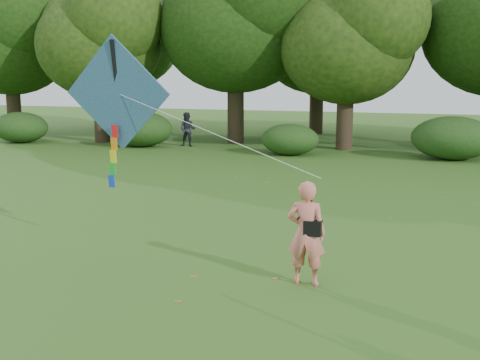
% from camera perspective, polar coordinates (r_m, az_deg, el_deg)
% --- Properties ---
extents(ground, '(100.00, 100.00, 0.00)m').
position_cam_1_polar(ground, '(10.46, 2.53, -10.30)').
color(ground, '#265114').
rests_on(ground, ground).
extents(man_kite_flyer, '(0.68, 0.46, 1.84)m').
position_cam_1_polar(man_kite_flyer, '(10.48, 6.31, -5.03)').
color(man_kite_flyer, '#E07569').
rests_on(man_kite_flyer, ground).
extents(bystander_left, '(0.92, 0.75, 1.74)m').
position_cam_1_polar(bystander_left, '(30.78, -5.00, 4.79)').
color(bystander_left, '#242631').
rests_on(bystander_left, ground).
extents(crossbody_bag, '(0.43, 0.20, 0.72)m').
position_cam_1_polar(crossbody_bag, '(10.40, 6.91, -4.48)').
color(crossbody_bag, black).
rests_on(crossbody_bag, ground).
extents(flying_kite, '(5.53, 1.17, 3.10)m').
position_cam_1_polar(flying_kite, '(12.43, -11.52, 7.84)').
color(flying_kite, '#24329D').
rests_on(flying_kite, ground).
extents(tree_line, '(54.70, 15.30, 9.48)m').
position_cam_1_polar(tree_line, '(32.37, 17.57, 13.02)').
color(tree_line, '#3A2D1E').
rests_on(tree_line, ground).
extents(shrub_band, '(39.15, 3.22, 1.88)m').
position_cam_1_polar(shrub_band, '(27.38, 11.69, 3.95)').
color(shrub_band, '#264919').
rests_on(shrub_band, ground).
extents(fallen_leaves, '(8.17, 14.55, 0.01)m').
position_cam_1_polar(fallen_leaves, '(13.81, 8.13, -5.32)').
color(fallen_leaves, '#936128').
rests_on(fallen_leaves, ground).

